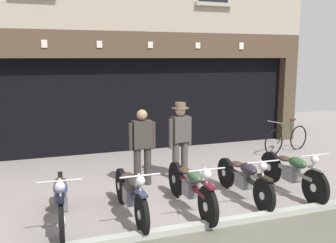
{
  "coord_description": "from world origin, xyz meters",
  "views": [
    {
      "loc": [
        -2.36,
        -4.93,
        2.62
      ],
      "look_at": [
        0.34,
        2.66,
        1.25
      ],
      "focal_mm": 40.51,
      "sensor_mm": 36.0,
      "label": 1
    }
  ],
  "objects_px": {
    "leaning_bicycle": "(287,139)",
    "shopkeeper_center": "(180,137)",
    "motorcycle_center_left": "(131,193)",
    "salesman_left": "(142,144)",
    "motorcycle_center": "(191,186)",
    "advert_board_far": "(225,85)",
    "motorcycle_center_right": "(244,178)",
    "motorcycle_right": "(292,172)",
    "motorcycle_left": "(61,199)",
    "advert_board_near": "(188,87)"
  },
  "relations": [
    {
      "from": "advert_board_near",
      "to": "advert_board_far",
      "type": "relative_size",
      "value": 0.93
    },
    {
      "from": "motorcycle_center_right",
      "to": "motorcycle_right",
      "type": "relative_size",
      "value": 0.98
    },
    {
      "from": "motorcycle_center",
      "to": "advert_board_near",
      "type": "distance_m",
      "value": 5.1
    },
    {
      "from": "motorcycle_center",
      "to": "motorcycle_center_left",
      "type": "bearing_deg",
      "value": -1.64
    },
    {
      "from": "motorcycle_center_left",
      "to": "shopkeeper_center",
      "type": "relative_size",
      "value": 1.19
    },
    {
      "from": "salesman_left",
      "to": "shopkeeper_center",
      "type": "bearing_deg",
      "value": -171.54
    },
    {
      "from": "motorcycle_center_right",
      "to": "advert_board_near",
      "type": "height_order",
      "value": "advert_board_near"
    },
    {
      "from": "motorcycle_center",
      "to": "shopkeeper_center",
      "type": "distance_m",
      "value": 1.8
    },
    {
      "from": "salesman_left",
      "to": "motorcycle_center",
      "type": "bearing_deg",
      "value": 106.69
    },
    {
      "from": "motorcycle_center_left",
      "to": "advert_board_near",
      "type": "height_order",
      "value": "advert_board_near"
    },
    {
      "from": "motorcycle_center_left",
      "to": "motorcycle_center_right",
      "type": "xyz_separation_m",
      "value": [
        2.19,
        0.1,
        -0.01
      ]
    },
    {
      "from": "advert_board_near",
      "to": "salesman_left",
      "type": "bearing_deg",
      "value": -126.61
    },
    {
      "from": "salesman_left",
      "to": "advert_board_far",
      "type": "distance_m",
      "value": 4.71
    },
    {
      "from": "motorcycle_center",
      "to": "leaning_bicycle",
      "type": "xyz_separation_m",
      "value": [
        4.13,
        2.88,
        -0.05
      ]
    },
    {
      "from": "motorcycle_left",
      "to": "motorcycle_right",
      "type": "xyz_separation_m",
      "value": [
        4.32,
        -0.05,
        0.0
      ]
    },
    {
      "from": "salesman_left",
      "to": "advert_board_far",
      "type": "bearing_deg",
      "value": -137.94
    },
    {
      "from": "motorcycle_center",
      "to": "motorcycle_center_right",
      "type": "bearing_deg",
      "value": -172.65
    },
    {
      "from": "motorcycle_center_left",
      "to": "shopkeeper_center",
      "type": "distance_m",
      "value": 2.27
    },
    {
      "from": "motorcycle_left",
      "to": "leaning_bicycle",
      "type": "xyz_separation_m",
      "value": [
        6.28,
        2.73,
        -0.05
      ]
    },
    {
      "from": "shopkeeper_center",
      "to": "advert_board_far",
      "type": "bearing_deg",
      "value": -142.59
    },
    {
      "from": "salesman_left",
      "to": "advert_board_near",
      "type": "relative_size",
      "value": 1.68
    },
    {
      "from": "motorcycle_left",
      "to": "salesman_left",
      "type": "bearing_deg",
      "value": -137.47
    },
    {
      "from": "motorcycle_center_right",
      "to": "advert_board_far",
      "type": "height_order",
      "value": "advert_board_far"
    },
    {
      "from": "salesman_left",
      "to": "leaning_bicycle",
      "type": "height_order",
      "value": "salesman_left"
    },
    {
      "from": "motorcycle_center_left",
      "to": "leaning_bicycle",
      "type": "bearing_deg",
      "value": -151.53
    },
    {
      "from": "motorcycle_center",
      "to": "advert_board_far",
      "type": "bearing_deg",
      "value": -123.35
    },
    {
      "from": "motorcycle_left",
      "to": "leaning_bicycle",
      "type": "relative_size",
      "value": 1.16
    },
    {
      "from": "leaning_bicycle",
      "to": "shopkeeper_center",
      "type": "bearing_deg",
      "value": 93.7
    },
    {
      "from": "leaning_bicycle",
      "to": "advert_board_far",
      "type": "bearing_deg",
      "value": 17.34
    },
    {
      "from": "motorcycle_center",
      "to": "motorcycle_center_right",
      "type": "relative_size",
      "value": 1.06
    },
    {
      "from": "motorcycle_center_right",
      "to": "advert_board_far",
      "type": "relative_size",
      "value": 1.96
    },
    {
      "from": "shopkeeper_center",
      "to": "motorcycle_right",
      "type": "bearing_deg",
      "value": 127.15
    },
    {
      "from": "motorcycle_right",
      "to": "advert_board_near",
      "type": "bearing_deg",
      "value": -85.5
    },
    {
      "from": "motorcycle_left",
      "to": "motorcycle_right",
      "type": "relative_size",
      "value": 0.99
    },
    {
      "from": "motorcycle_left",
      "to": "salesman_left",
      "type": "distance_m",
      "value": 2.27
    },
    {
      "from": "motorcycle_center_right",
      "to": "leaning_bicycle",
      "type": "xyz_separation_m",
      "value": [
        3.0,
        2.75,
        -0.03
      ]
    },
    {
      "from": "motorcycle_left",
      "to": "motorcycle_right",
      "type": "bearing_deg",
      "value": -177.15
    },
    {
      "from": "motorcycle_center_left",
      "to": "salesman_left",
      "type": "height_order",
      "value": "salesman_left"
    },
    {
      "from": "motorcycle_right",
      "to": "shopkeeper_center",
      "type": "distance_m",
      "value": 2.38
    },
    {
      "from": "motorcycle_center_left",
      "to": "motorcycle_right",
      "type": "height_order",
      "value": "motorcycle_right"
    },
    {
      "from": "motorcycle_right",
      "to": "advert_board_near",
      "type": "distance_m",
      "value": 4.68
    },
    {
      "from": "motorcycle_center_right",
      "to": "salesman_left",
      "type": "relative_size",
      "value": 1.25
    },
    {
      "from": "motorcycle_center_right",
      "to": "advert_board_far",
      "type": "xyz_separation_m",
      "value": [
        1.94,
        4.44,
        1.36
      ]
    },
    {
      "from": "motorcycle_center",
      "to": "advert_board_far",
      "type": "xyz_separation_m",
      "value": [
        3.07,
        4.58,
        1.34
      ]
    },
    {
      "from": "advert_board_far",
      "to": "leaning_bicycle",
      "type": "distance_m",
      "value": 2.43
    },
    {
      "from": "motorcycle_center_left",
      "to": "advert_board_near",
      "type": "relative_size",
      "value": 2.11
    },
    {
      "from": "motorcycle_right",
      "to": "advert_board_near",
      "type": "relative_size",
      "value": 2.13
    },
    {
      "from": "salesman_left",
      "to": "motorcycle_right",
      "type": "bearing_deg",
      "value": 152.04
    },
    {
      "from": "advert_board_near",
      "to": "motorcycle_right",
      "type": "bearing_deg",
      "value": -85.54
    },
    {
      "from": "motorcycle_left",
      "to": "motorcycle_center_left",
      "type": "bearing_deg",
      "value": 177.72
    }
  ]
}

